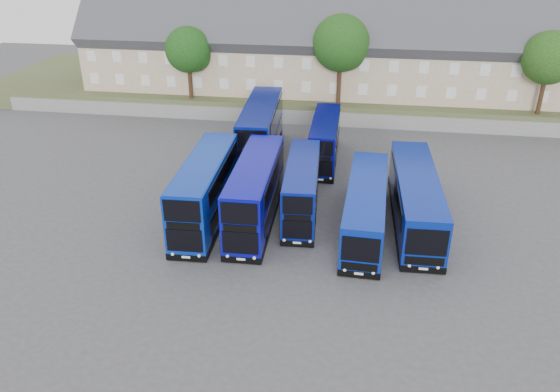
# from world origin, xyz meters

# --- Properties ---
(ground) EXTENTS (120.00, 120.00, 0.00)m
(ground) POSITION_xyz_m (0.00, 0.00, 0.00)
(ground) COLOR #46464B
(ground) RESTS_ON ground
(retaining_wall) EXTENTS (70.00, 0.40, 1.50)m
(retaining_wall) POSITION_xyz_m (0.00, 24.00, 0.75)
(retaining_wall) COLOR slate
(retaining_wall) RESTS_ON ground
(earth_bank) EXTENTS (80.00, 20.00, 2.00)m
(earth_bank) POSITION_xyz_m (0.00, 34.00, 1.00)
(earth_bank) COLOR #4C522E
(earth_bank) RESTS_ON ground
(terrace_row) EXTENTS (60.00, 10.40, 11.20)m
(terrace_row) POSITION_xyz_m (3.00, 30.00, 6.60)
(terrace_row) COLOR tan
(terrace_row) RESTS_ON earth_bank
(dd_front_left) EXTENTS (3.05, 11.50, 4.54)m
(dd_front_left) POSITION_xyz_m (-5.96, 2.25, 2.23)
(dd_front_left) COLOR #082BA1
(dd_front_left) RESTS_ON ground
(dd_front_mid) EXTENTS (2.87, 11.35, 4.49)m
(dd_front_mid) POSITION_xyz_m (-2.42, 2.49, 2.20)
(dd_front_mid) COLOR #080AA0
(dd_front_mid) RESTS_ON ground
(dd_front_right) EXTENTS (2.84, 9.95, 3.91)m
(dd_front_right) POSITION_xyz_m (0.64, 4.23, 1.92)
(dd_front_right) COLOR navy
(dd_front_right) RESTS_ON ground
(dd_rear_left) EXTENTS (3.50, 12.33, 4.85)m
(dd_rear_left) POSITION_xyz_m (-4.29, 14.50, 2.38)
(dd_rear_left) COLOR navy
(dd_rear_left) RESTS_ON ground
(dd_rear_right) EXTENTS (2.39, 9.83, 3.89)m
(dd_rear_right) POSITION_xyz_m (1.48, 14.29, 1.91)
(dd_rear_right) COLOR #06077B
(dd_rear_right) RESTS_ON ground
(coach_east_a) EXTENTS (3.03, 12.33, 3.35)m
(coach_east_a) POSITION_xyz_m (5.25, 2.51, 1.64)
(coach_east_a) COLOR #08239D
(coach_east_a) RESTS_ON ground
(coach_east_b) EXTENTS (3.20, 13.32, 3.62)m
(coach_east_b) POSITION_xyz_m (8.67, 4.13, 1.78)
(coach_east_b) COLOR #072091
(coach_east_b) RESTS_ON ground
(tree_west) EXTENTS (4.80, 4.80, 7.65)m
(tree_west) POSITION_xyz_m (-13.85, 25.10, 7.05)
(tree_west) COLOR #382314
(tree_west) RESTS_ON earth_bank
(tree_mid) EXTENTS (5.76, 5.76, 9.18)m
(tree_mid) POSITION_xyz_m (2.15, 25.60, 8.07)
(tree_mid) COLOR #382314
(tree_mid) RESTS_ON earth_bank
(tree_east) EXTENTS (5.12, 5.12, 8.16)m
(tree_east) POSITION_xyz_m (22.15, 25.10, 7.39)
(tree_east) COLOR #382314
(tree_east) RESTS_ON earth_bank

